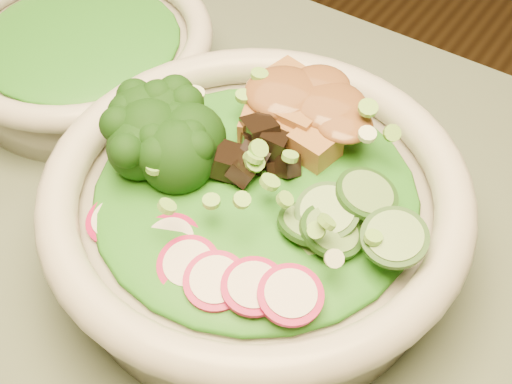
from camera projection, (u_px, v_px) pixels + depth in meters
The scene contains 11 objects.
salad_bowl at pixel (256, 212), 0.51m from camera, with size 0.30×0.30×0.08m.
side_bowl at pixel (83, 54), 0.64m from camera, with size 0.24×0.24×0.06m.
lettuce_bed at pixel (256, 191), 0.49m from camera, with size 0.23×0.23×0.03m, color #1C6A16.
side_lettuce at pixel (79, 37), 0.63m from camera, with size 0.16×0.16×0.02m, color #1C6A16.
broccoli_florets at pixel (165, 143), 0.49m from camera, with size 0.09×0.08×0.05m, color black, non-canonical shape.
radish_slices at pixel (208, 267), 0.44m from camera, with size 0.12×0.04×0.02m, color #A00C41, non-canonical shape.
cucumber_slices at pixel (356, 216), 0.46m from camera, with size 0.08×0.08×0.04m, color #72A35B, non-canonical shape.
mushroom_heap at pixel (265, 162), 0.49m from camera, with size 0.08×0.08×0.04m, color black, non-canonical shape.
tofu_cubes at pixel (301, 115), 0.52m from camera, with size 0.10×0.07×0.04m, color olive, non-canonical shape.
peanut_sauce at pixel (302, 100), 0.51m from camera, with size 0.08×0.06×0.02m, color brown.
scallion_garnish at pixel (256, 164), 0.47m from camera, with size 0.21×0.21×0.03m, color #75BA41, non-canonical shape.
Camera 1 is at (0.21, -0.17, 1.18)m, focal length 50.00 mm.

